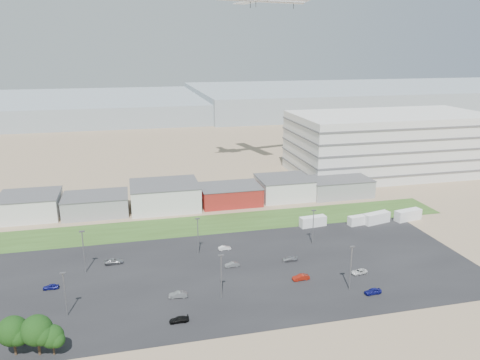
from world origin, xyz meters
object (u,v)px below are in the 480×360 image
object	(u,v)px
parked_car_4	(178,295)
parked_car_12	(290,259)
parked_car_7	(232,265)
parked_car_11	(225,248)
parked_car_2	(373,291)
parked_car_5	(51,287)
parked_car_9	(114,261)
parked_car_10	(31,338)
parked_car_1	(301,277)
parked_car_3	(179,320)
parked_car_0	(359,272)
box_trailer_a	(313,221)

from	to	relation	value
parked_car_4	parked_car_12	size ratio (longest dim) A/B	1.01
parked_car_7	parked_car_11	distance (m)	10.07
parked_car_2	parked_car_11	distance (m)	40.04
parked_car_2	parked_car_12	size ratio (longest dim) A/B	0.96
parked_car_5	parked_car_11	world-z (taller)	parked_car_5
parked_car_9	parked_car_10	xyz separation A→B (m)	(-14.17, -29.02, -0.09)
parked_car_2	parked_car_5	xyz separation A→B (m)	(-68.21, 18.68, -0.07)
parked_car_1	parked_car_12	distance (m)	9.98
parked_car_9	parked_car_1	bearing A→B (deg)	-116.21
parked_car_7	parked_car_11	xyz separation A→B (m)	(0.27, 10.06, -0.04)
parked_car_3	parked_car_11	bearing A→B (deg)	153.44
parked_car_0	parked_car_4	bearing A→B (deg)	-96.46
parked_car_9	parked_car_3	bearing A→B (deg)	-158.51
parked_car_0	parked_car_10	size ratio (longest dim) A/B	1.04
parked_car_11	parked_car_9	bearing A→B (deg)	90.68
parked_car_4	parked_car_9	bearing A→B (deg)	-139.21
parked_car_0	parked_car_9	distance (m)	59.62
box_trailer_a	parked_car_3	size ratio (longest dim) A/B	2.11
parked_car_5	parked_car_3	bearing A→B (deg)	55.28
parked_car_0	parked_car_4	xyz separation A→B (m)	(-42.76, -0.73, 0.11)
parked_car_0	parked_car_1	xyz separation A→B (m)	(-14.45, 0.43, 0.11)
parked_car_10	parked_car_1	bearing A→B (deg)	-79.65
parked_car_5	parked_car_0	bearing A→B (deg)	84.42
parked_car_11	parked_car_12	world-z (taller)	parked_car_12
parked_car_1	parked_car_11	bearing A→B (deg)	-149.27
box_trailer_a	parked_car_11	world-z (taller)	box_trailer_a
box_trailer_a	parked_car_3	xyz separation A→B (m)	(-44.61, -41.30, -0.95)
parked_car_1	parked_car_3	bearing A→B (deg)	-73.28
parked_car_4	parked_car_9	world-z (taller)	parked_car_4
parked_car_2	parked_car_9	bearing A→B (deg)	-120.25
parked_car_2	parked_car_10	bearing A→B (deg)	-92.37
parked_car_4	parked_car_7	size ratio (longest dim) A/B	1.13
parked_car_3	parked_car_10	xyz separation A→B (m)	(-26.97, 0.32, -0.01)
parked_car_2	parked_car_4	world-z (taller)	parked_car_4
parked_car_10	parked_car_12	size ratio (longest dim) A/B	0.95
parked_car_2	parked_car_7	xyz separation A→B (m)	(-26.84, 19.89, -0.06)
parked_car_11	parked_car_5	bearing A→B (deg)	102.75
parked_car_5	parked_car_11	xyz separation A→B (m)	(41.64, 11.28, -0.03)
parked_car_4	parked_car_3	bearing A→B (deg)	1.07
parked_car_2	parked_car_3	world-z (taller)	parked_car_2
parked_car_5	parked_car_9	xyz separation A→B (m)	(13.31, 9.75, 0.06)
parked_car_7	parked_car_2	bearing A→B (deg)	49.45
box_trailer_a	parked_car_11	xyz separation A→B (m)	(-29.08, -10.43, -0.96)
box_trailer_a	parked_car_2	distance (m)	40.48
parked_car_0	parked_car_11	bearing A→B (deg)	-133.88
parked_car_5	parked_car_12	world-z (taller)	parked_car_5
parked_car_10	parked_car_11	xyz separation A→B (m)	(42.51, 30.55, -0.00)
parked_car_3	parked_car_4	world-z (taller)	parked_car_4
parked_car_4	parked_car_12	distance (m)	31.11
parked_car_12	parked_car_4	bearing A→B (deg)	-68.72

